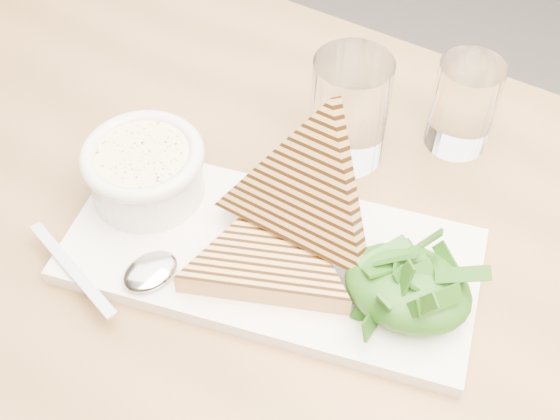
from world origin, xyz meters
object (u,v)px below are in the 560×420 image
at_px(soup_bowl, 147,176).
at_px(glass_far, 463,105).
at_px(glass_near, 350,110).
at_px(platter, 270,256).
at_px(table_top, 284,348).

bearing_deg(soup_bowl, glass_far, 40.64).
distance_m(glass_near, glass_far, 0.12).
relative_size(platter, soup_bowl, 3.46).
height_order(table_top, platter, platter).
bearing_deg(table_top, glass_near, 98.73).
xyz_separation_m(table_top, platter, (-0.04, 0.06, 0.03)).
bearing_deg(glass_far, table_top, -102.29).
xyz_separation_m(glass_near, glass_far, (0.10, 0.06, -0.01)).
relative_size(table_top, glass_far, 12.86).
height_order(soup_bowl, glass_far, glass_far).
height_order(soup_bowl, glass_near, glass_near).
xyz_separation_m(platter, glass_near, (0.01, 0.16, 0.05)).
bearing_deg(glass_near, glass_far, 33.88).
bearing_deg(soup_bowl, glass_near, 44.51).
xyz_separation_m(soup_bowl, glass_near, (0.14, 0.14, 0.02)).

